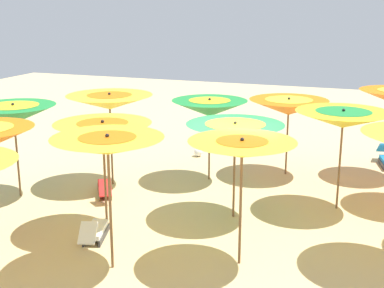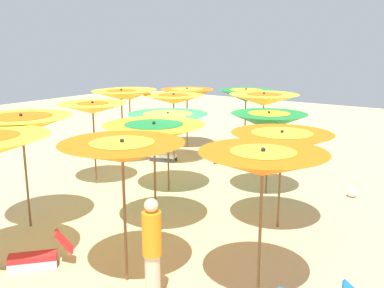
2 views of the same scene
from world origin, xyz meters
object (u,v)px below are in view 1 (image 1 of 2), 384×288
at_px(beach_umbrella_1, 289,107).
at_px(beach_umbrella_3, 110,102).
at_px(beach_umbrella_7, 235,132).
at_px(beach_umbrella_12, 242,149).
at_px(beach_umbrella_2, 210,108).
at_px(beach_ball, 198,152).
at_px(lounger_1, 95,231).
at_px(beach_umbrella_13, 108,146).
at_px(beach_umbrella_6, 343,119).
at_px(beach_umbrella_4, 14,114).
at_px(lounger_3, 104,188).
at_px(beach_umbrella_8, 103,130).

height_order(beach_umbrella_1, beach_umbrella_3, beach_umbrella_3).
height_order(beach_umbrella_1, beach_umbrella_7, beach_umbrella_7).
relative_size(beach_umbrella_7, beach_umbrella_12, 0.92).
distance_m(beach_umbrella_2, beach_umbrella_7, 2.66).
bearing_deg(beach_ball, beach_umbrella_1, 74.38).
xyz_separation_m(beach_umbrella_2, lounger_1, (4.47, -0.95, -1.78)).
height_order(beach_umbrella_12, beach_umbrella_13, beach_umbrella_13).
height_order(beach_umbrella_6, beach_umbrella_7, beach_umbrella_6).
height_order(beach_umbrella_4, beach_ball, beach_umbrella_4).
xyz_separation_m(beach_umbrella_13, beach_ball, (-7.36, -0.96, -2.17)).
relative_size(beach_umbrella_3, beach_umbrella_4, 1.04).
xyz_separation_m(beach_umbrella_7, lounger_3, (-0.19, -3.40, -1.77)).
height_order(beach_umbrella_2, beach_umbrella_6, beach_umbrella_6).
bearing_deg(beach_umbrella_12, beach_ball, -154.25).
bearing_deg(beach_umbrella_6, beach_ball, -123.43).
height_order(beach_umbrella_7, beach_umbrella_8, beach_umbrella_8).
height_order(lounger_3, beach_ball, lounger_3).
xyz_separation_m(beach_umbrella_6, beach_umbrella_8, (2.92, -4.48, 0.03)).
bearing_deg(beach_umbrella_4, beach_umbrella_1, 124.30).
height_order(beach_umbrella_2, beach_umbrella_4, beach_umbrella_4).
height_order(beach_umbrella_7, beach_umbrella_13, beach_umbrella_13).
relative_size(beach_umbrella_13, lounger_1, 1.91).
height_order(beach_umbrella_4, beach_umbrella_6, beach_umbrella_6).
height_order(beach_umbrella_1, beach_umbrella_13, beach_umbrella_13).
bearing_deg(beach_umbrella_2, beach_umbrella_7, 30.42).
relative_size(beach_umbrella_2, lounger_1, 1.71).
height_order(beach_umbrella_1, beach_umbrella_6, beach_umbrella_6).
bearing_deg(beach_umbrella_2, lounger_1, -12.00).
bearing_deg(beach_ball, lounger_1, 0.68).
distance_m(beach_umbrella_4, beach_ball, 6.02).
bearing_deg(beach_umbrella_6, lounger_1, -51.82).
height_order(beach_umbrella_3, beach_ball, beach_umbrella_3).
xyz_separation_m(beach_umbrella_1, beach_umbrella_12, (5.59, 0.18, 0.27)).
bearing_deg(beach_umbrella_8, lounger_1, 3.98).
distance_m(beach_umbrella_6, beach_ball, 5.77).
height_order(beach_umbrella_12, beach_ball, beach_umbrella_12).
bearing_deg(beach_umbrella_8, beach_umbrella_3, -153.93).
distance_m(beach_umbrella_6, lounger_1, 5.97).
bearing_deg(beach_umbrella_7, lounger_1, -46.63).
distance_m(beach_umbrella_7, lounger_1, 3.62).
relative_size(beach_umbrella_6, beach_umbrella_8, 1.00).
height_order(beach_umbrella_13, lounger_3, beach_umbrella_13).
distance_m(beach_umbrella_2, lounger_3, 3.44).
bearing_deg(beach_umbrella_6, beach_umbrella_8, -56.91).
xyz_separation_m(beach_umbrella_4, beach_umbrella_7, (-0.54, 5.37, -0.12)).
xyz_separation_m(beach_umbrella_1, beach_ball, (-0.81, -2.90, -1.79)).
height_order(beach_umbrella_6, beach_ball, beach_umbrella_6).
height_order(beach_umbrella_2, beach_umbrella_3, beach_umbrella_3).
bearing_deg(beach_umbrella_3, beach_umbrella_2, 118.94).
xyz_separation_m(beach_umbrella_1, beach_umbrella_4, (4.03, -5.91, 0.16)).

